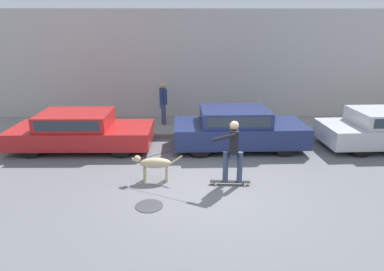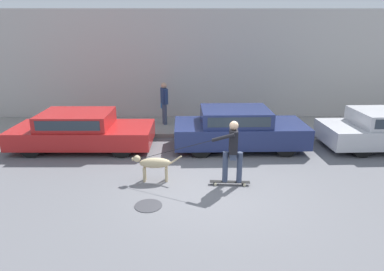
{
  "view_description": "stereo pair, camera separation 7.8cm",
  "coord_description": "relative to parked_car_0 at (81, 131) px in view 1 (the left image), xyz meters",
  "views": [
    {
      "loc": [
        -0.65,
        -7.59,
        3.77
      ],
      "look_at": [
        -0.52,
        1.19,
        0.95
      ],
      "focal_mm": 32.0,
      "sensor_mm": 36.0,
      "label": 1
    },
    {
      "loc": [
        -0.57,
        -7.59,
        3.77
      ],
      "look_at": [
        -0.52,
        1.19,
        0.95
      ],
      "focal_mm": 32.0,
      "sensor_mm": 36.0,
      "label": 2
    }
  ],
  "objects": [
    {
      "name": "pedestrian_with_bag",
      "position": [
        2.47,
        2.36,
        0.46
      ],
      "size": [
        0.32,
        0.61,
        1.61
      ],
      "rotation": [
        0.0,
        0.0,
        0.36
      ],
      "color": "#3D4760",
      "rests_on": "sidewalk_curb"
    },
    {
      "name": "back_wall",
      "position": [
        4.03,
        3.58,
        1.62
      ],
      "size": [
        32.0,
        0.3,
        4.4
      ],
      "color": "#B2ADA8",
      "rests_on": "ground_plane"
    },
    {
      "name": "parked_car_0",
      "position": [
        0.0,
        0.0,
        0.0
      ],
      "size": [
        4.4,
        1.87,
        1.19
      ],
      "rotation": [
        0.0,
        0.0,
        -0.01
      ],
      "color": "black",
      "rests_on": "ground_plane"
    },
    {
      "name": "sidewalk_curb",
      "position": [
        4.03,
        2.22,
        -0.51
      ],
      "size": [
        30.0,
        2.38,
        0.14
      ],
      "color": "gray",
      "rests_on": "ground_plane"
    },
    {
      "name": "skateboarder",
      "position": [
        4.48,
        -2.7,
        0.36
      ],
      "size": [
        2.82,
        0.55,
        1.64
      ],
      "rotation": [
        0.0,
        0.0,
        3.08
      ],
      "color": "beige",
      "rests_on": "ground_plane"
    },
    {
      "name": "dog",
      "position": [
        2.54,
        -2.46,
        -0.12
      ],
      "size": [
        1.25,
        0.27,
        0.69
      ],
      "rotation": [
        0.0,
        0.0,
        3.16
      ],
      "color": "tan",
      "rests_on": "ground_plane"
    },
    {
      "name": "parked_car_1",
      "position": [
        5.0,
        -0.0,
        0.05
      ],
      "size": [
        4.17,
        1.93,
        1.3
      ],
      "rotation": [
        0.0,
        0.0,
        0.02
      ],
      "color": "black",
      "rests_on": "ground_plane"
    },
    {
      "name": "ground_plane",
      "position": [
        4.03,
        -2.84,
        -0.58
      ],
      "size": [
        36.0,
        36.0,
        0.0
      ],
      "primitive_type": "plane",
      "color": "slate"
    },
    {
      "name": "manhole_cover",
      "position": [
        2.54,
        -3.75,
        -0.58
      ],
      "size": [
        0.61,
        0.61,
        0.01
      ],
      "color": "#38383D",
      "rests_on": "ground_plane"
    }
  ]
}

